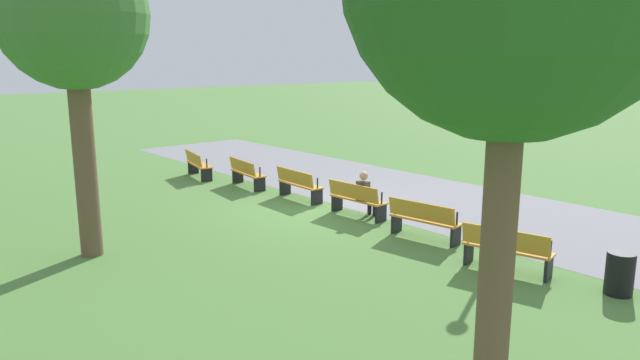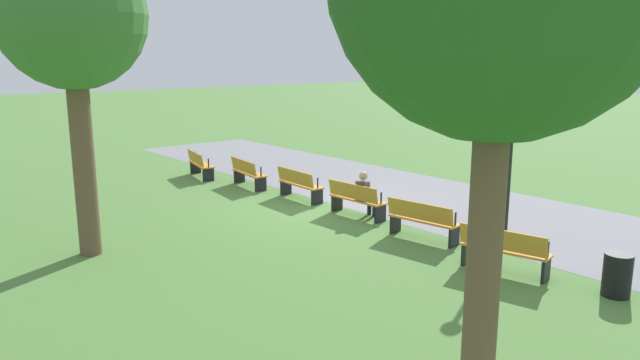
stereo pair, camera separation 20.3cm
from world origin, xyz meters
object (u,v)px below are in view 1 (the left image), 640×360
object	(u,v)px
bench_4	(424,219)
tree_2	(73,19)
bench_1	(246,173)
bench_5	(507,249)
bench_3	(356,199)
bench_2	(298,184)
person_seated	(365,193)
lamp_post	(514,116)
trash_bin	(620,274)
bench_0	(197,164)

from	to	relation	value
bench_4	tree_2	distance (m)	8.30
bench_1	bench_5	size ratio (longest dim) A/B	0.99
bench_3	tree_2	distance (m)	7.68
bench_4	bench_5	size ratio (longest dim) A/B	0.99
bench_2	person_seated	size ratio (longest dim) A/B	1.40
bench_4	person_seated	bearing A→B (deg)	163.28
bench_1	bench_2	distance (m)	2.38
bench_4	tree_2	size ratio (longest dim) A/B	0.27
bench_5	lamp_post	size ratio (longest dim) A/B	0.44
bench_1	bench_5	world-z (taller)	same
tree_2	lamp_post	distance (m)	9.21
bench_5	trash_bin	world-z (taller)	bench_5
bench_1	bench_3	size ratio (longest dim) A/B	1.02
bench_1	bench_0	bearing A→B (deg)	-162.49
bench_5	tree_2	xyz separation A→B (m)	(-6.15, -5.61, 4.26)
bench_0	tree_2	size ratio (longest dim) A/B	0.28
bench_2	bench_3	xyz separation A→B (m)	(2.38, -0.00, 0.00)
bench_3	tree_2	xyz separation A→B (m)	(-1.44, -6.23, 4.26)
bench_4	person_seated	world-z (taller)	person_seated
bench_0	trash_bin	distance (m)	13.67
bench_3	bench_5	distance (m)	4.75
bench_5	tree_2	size ratio (longest dim) A/B	0.28
person_seated	bench_1	bearing A→B (deg)	-178.37
bench_1	bench_3	distance (m)	4.75
person_seated	bench_0	bearing A→B (deg)	-176.47
tree_2	trash_bin	size ratio (longest dim) A/B	8.33
person_seated	trash_bin	xyz separation A→B (m)	(6.40, -0.23, -0.26)
bench_3	trash_bin	xyz separation A→B (m)	(6.57, -0.08, -0.09)
bench_5	trash_bin	xyz separation A→B (m)	(1.86, 0.54, -0.09)
lamp_post	bench_0	bearing A→B (deg)	-169.90
person_seated	tree_2	bearing A→B (deg)	-106.65
bench_0	tree_2	world-z (taller)	tree_2
bench_0	bench_3	bearing A→B (deg)	17.53
bench_2	person_seated	xyz separation A→B (m)	(2.55, 0.15, 0.17)
bench_4	trash_bin	xyz separation A→B (m)	(4.20, 0.13, -0.09)
bench_0	bench_4	size ratio (longest dim) A/B	1.01
bench_1	person_seated	distance (m)	4.93
bench_3	trash_bin	bearing A→B (deg)	-3.20
tree_2	trash_bin	world-z (taller)	tree_2
bench_1	lamp_post	world-z (taller)	lamp_post
lamp_post	bench_4	bearing A→B (deg)	-128.07
bench_3	trash_bin	world-z (taller)	bench_3
bench_2	bench_4	distance (m)	4.75
bench_4	tree_2	bearing A→B (deg)	-129.82
bench_3	bench_4	distance (m)	2.38
bench_2	tree_2	world-z (taller)	tree_2
bench_0	tree_2	xyz separation A→B (m)	(5.65, -5.61, 4.26)
bench_1	bench_4	world-z (taller)	same
bench_4	bench_5	xyz separation A→B (m)	(2.34, -0.41, 0.00)
bench_1	bench_3	world-z (taller)	same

